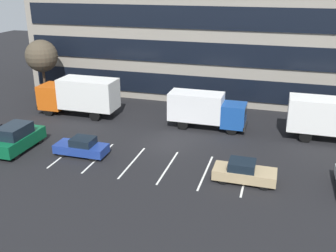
{
  "coord_description": "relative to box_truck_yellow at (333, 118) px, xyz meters",
  "views": [
    {
      "loc": [
        8.68,
        -28.29,
        13.0
      ],
      "look_at": [
        0.04,
        0.66,
        1.4
      ],
      "focal_mm": 41.48,
      "sensor_mm": 36.0,
      "label": 1
    }
  ],
  "objects": [
    {
      "name": "suv_forest",
      "position": [
        -24.21,
        -9.32,
        -0.97
      ],
      "size": [
        2.04,
        4.81,
        2.18
      ],
      "color": "#0C5933",
      "rests_on": "ground_plane"
    },
    {
      "name": "sedan_tan",
      "position": [
        -6.27,
        -9.35,
        -1.31
      ],
      "size": [
        4.21,
        1.76,
        1.51
      ],
      "color": "tan",
      "rests_on": "ground_plane"
    },
    {
      "name": "box_truck_orange",
      "position": [
        -23.54,
        -0.22,
        0.1
      ],
      "size": [
        8.15,
        2.7,
        3.78
      ],
      "color": "#D85914",
      "rests_on": "ground_plane"
    },
    {
      "name": "box_truck_blue",
      "position": [
        -10.79,
        -0.19,
        -0.18
      ],
      "size": [
        7.07,
        2.34,
        3.28
      ],
      "color": "#194799",
      "rests_on": "ground_plane"
    },
    {
      "name": "sedan_navy",
      "position": [
        -18.82,
        -8.73,
        -1.33
      ],
      "size": [
        4.08,
        1.71,
        1.46
      ],
      "color": "navy",
      "rests_on": "ground_plane"
    },
    {
      "name": "ground_plane",
      "position": [
        -13.2,
        -4.88,
        -2.03
      ],
      "size": [
        120.0,
        120.0,
        0.0
      ],
      "primitive_type": "plane",
      "color": "black"
    },
    {
      "name": "lot_markings",
      "position": [
        -13.2,
        -8.8,
        -2.02
      ],
      "size": [
        14.14,
        5.4,
        0.01
      ],
      "color": "silver",
      "rests_on": "ground_plane"
    },
    {
      "name": "box_truck_yellow",
      "position": [
        0.0,
        0.0,
        0.0
      ],
      "size": [
        7.76,
        2.57,
        3.6
      ],
      "color": "yellow",
      "rests_on": "ground_plane"
    },
    {
      "name": "bare_tree",
      "position": [
        -30.2,
        3.86,
        2.83
      ],
      "size": [
        3.54,
        3.54,
        6.64
      ],
      "color": "#473323",
      "rests_on": "ground_plane"
    }
  ]
}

